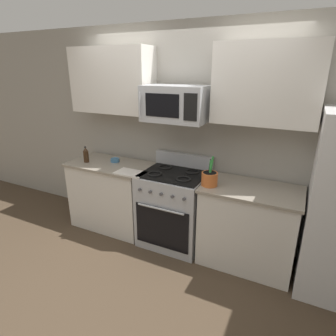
# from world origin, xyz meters

# --- Properties ---
(ground_plane) EXTENTS (16.00, 16.00, 0.00)m
(ground_plane) POSITION_xyz_m (0.00, 0.00, 0.00)
(ground_plane) COLOR #473828
(wall_back) EXTENTS (8.00, 0.10, 2.60)m
(wall_back) POSITION_xyz_m (0.00, 1.08, 1.30)
(wall_back) COLOR #9E998E
(wall_back) RESTS_ON ground
(counter_left) EXTENTS (1.08, 0.64, 0.91)m
(counter_left) POSITION_xyz_m (-0.93, 0.70, 0.46)
(counter_left) COLOR silver
(counter_left) RESTS_ON ground
(range_oven) EXTENTS (0.76, 0.68, 1.09)m
(range_oven) POSITION_xyz_m (-0.00, 0.70, 0.47)
(range_oven) COLOR #B2B5BA
(range_oven) RESTS_ON ground
(counter_right) EXTENTS (1.03, 0.64, 0.91)m
(counter_right) POSITION_xyz_m (0.90, 0.70, 0.46)
(counter_right) COLOR silver
(counter_right) RESTS_ON ground
(microwave) EXTENTS (0.71, 0.44, 0.39)m
(microwave) POSITION_xyz_m (-0.00, 0.73, 1.73)
(microwave) COLOR #B2B5BA
(upper_cabinets_left) EXTENTS (1.07, 0.34, 0.78)m
(upper_cabinets_left) POSITION_xyz_m (-0.94, 0.86, 1.95)
(upper_cabinets_left) COLOR silver
(upper_cabinets_right) EXTENTS (1.02, 0.34, 0.78)m
(upper_cabinets_right) POSITION_xyz_m (0.91, 0.86, 1.95)
(upper_cabinets_right) COLOR silver
(utensil_crock) EXTENTS (0.17, 0.17, 0.32)m
(utensil_crock) POSITION_xyz_m (0.48, 0.58, 0.99)
(utensil_crock) COLOR #D1662D
(utensil_crock) RESTS_ON counter_right
(cutting_board) EXTENTS (0.37, 0.23, 0.02)m
(cutting_board) POSITION_xyz_m (-0.48, 0.50, 0.92)
(cutting_board) COLOR silver
(cutting_board) RESTS_ON counter_left
(bottle_soy) EXTENTS (0.07, 0.07, 0.21)m
(bottle_soy) POSITION_xyz_m (-1.24, 0.60, 1.01)
(bottle_soy) COLOR #382314
(bottle_soy) RESTS_ON counter_left
(prep_bowl) EXTENTS (0.12, 0.12, 0.05)m
(prep_bowl) POSITION_xyz_m (-0.91, 0.78, 0.93)
(prep_bowl) COLOR teal
(prep_bowl) RESTS_ON counter_left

